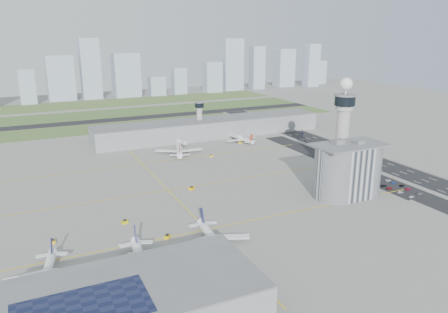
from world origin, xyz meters
name	(u,v)px	position (x,y,z in m)	size (l,w,h in m)	color
ground	(250,196)	(0.00, 0.00, 0.00)	(1000.00, 1000.00, 0.00)	gray
grass_strip_0	(126,126)	(-20.00, 225.00, 0.04)	(480.00, 50.00, 0.08)	#49602D
grass_strip_1	(111,114)	(-20.00, 300.00, 0.04)	(480.00, 60.00, 0.08)	#486831
grass_strip_2	(99,104)	(-20.00, 380.00, 0.04)	(480.00, 70.00, 0.08)	#546A32
runway	(118,120)	(-20.00, 262.00, 0.06)	(480.00, 22.00, 0.10)	black
highway	(396,170)	(115.00, 0.00, 0.05)	(28.00, 500.00, 0.10)	black
barrier_left	(381,172)	(101.00, 0.00, 0.60)	(0.60, 500.00, 1.20)	#9E9E99
barrier_right	(411,167)	(129.00, 0.00, 0.60)	(0.60, 500.00, 1.20)	#9E9E99
landside_road	(380,180)	(90.00, -10.00, 0.04)	(18.00, 260.00, 0.08)	black
parking_lot	(391,186)	(88.00, -22.00, 0.05)	(20.00, 44.00, 0.10)	black
taxiway_line_h_0	(207,230)	(-40.00, -30.00, 0.01)	(260.00, 0.60, 0.01)	yellow
taxiway_line_h_1	(168,190)	(-40.00, 30.00, 0.01)	(260.00, 0.60, 0.01)	yellow
taxiway_line_h_2	(142,164)	(-40.00, 90.00, 0.01)	(260.00, 0.60, 0.01)	yellow
taxiway_line_v	(168,190)	(-40.00, 30.00, 0.01)	(0.60, 260.00, 0.01)	yellow
control_tower	(343,124)	(72.00, 8.00, 35.04)	(14.00, 14.00, 64.50)	#ADAAA5
secondary_tower	(199,116)	(30.00, 150.00, 18.80)	(8.60, 8.60, 31.90)	#ADAAA5
admin_building	(348,170)	(51.99, -22.00, 15.30)	(42.00, 24.00, 33.50)	#B2B2B7
terminal_pier	(211,128)	(40.00, 148.00, 7.90)	(210.00, 32.00, 15.80)	gray
near_terminal	(134,302)	(-88.07, -82.02, 6.43)	(84.00, 42.00, 13.00)	gray
airplane_near_a	(46,270)	(-113.20, -45.99, 5.19)	(37.05, 31.49, 10.37)	white
airplane_near_b	(141,259)	(-78.50, -54.67, 5.96)	(42.59, 36.20, 11.92)	white
airplane_near_c	(214,235)	(-43.85, -47.39, 5.68)	(40.55, 34.46, 11.35)	white
airplane_far_a	(179,146)	(-5.76, 105.41, 6.09)	(43.51, 36.99, 12.18)	white
airplane_far_b	(241,136)	(55.76, 118.46, 4.86)	(34.71, 29.51, 9.72)	white
jet_bridge_near_0	(50,296)	(-113.00, -61.00, 2.85)	(14.00, 3.00, 5.70)	silver
jet_bridge_near_1	(134,276)	(-83.00, -61.00, 2.85)	(14.00, 3.00, 5.70)	silver
jet_bridge_near_2	(207,259)	(-53.00, -61.00, 2.85)	(14.00, 3.00, 5.70)	silver
jet_bridge_far_0	(177,141)	(2.00, 132.00, 2.85)	(14.00, 3.00, 5.70)	silver
jet_bridge_far_1	(230,135)	(52.00, 132.00, 2.85)	(14.00, 3.00, 5.70)	silver
tug_0	(53,241)	(-108.50, -12.87, 0.90)	(2.13, 3.09, 1.80)	gold
tug_1	(167,236)	(-60.01, -30.34, 0.94)	(2.21, 3.22, 1.87)	#E1B209
tug_2	(125,222)	(-74.10, -5.76, 0.94)	(2.23, 3.24, 1.88)	#CDBC08
tug_3	(192,188)	(-26.36, 25.13, 0.99)	(2.34, 3.40, 1.97)	#F4A805
tug_4	(211,156)	(12.95, 85.55, 0.82)	(1.95, 2.84, 1.65)	gold
tug_5	(240,142)	(52.65, 113.68, 0.93)	(2.19, 3.19, 1.85)	yellow
car_lot_0	(411,197)	(83.58, -41.43, 0.58)	(1.38, 3.43, 1.17)	white
car_lot_1	(400,192)	(83.24, -33.57, 0.62)	(1.32, 3.79, 1.25)	#8D919F
car_lot_2	(390,188)	(82.86, -25.51, 0.59)	(1.95, 4.22, 1.17)	#B12428
car_lot_3	(384,186)	(82.88, -20.68, 0.62)	(1.73, 4.25, 1.23)	black
car_lot_4	(378,182)	(83.86, -14.44, 0.66)	(1.56, 3.87, 1.32)	navy
car_lot_5	(365,177)	(84.18, -3.08, 0.60)	(1.28, 3.67, 1.21)	silver
car_lot_6	(420,194)	(91.85, -40.19, 0.62)	(2.06, 4.46, 1.24)	gray
car_lot_7	(408,189)	(91.81, -31.60, 0.61)	(1.71, 4.20, 1.22)	#B31541
car_lot_8	(402,185)	(93.19, -25.24, 0.59)	(1.38, 3.43, 1.17)	black
car_lot_9	(394,183)	(92.30, -19.48, 0.55)	(1.16, 3.31, 1.09)	navy
car_lot_10	(388,180)	(92.87, -14.38, 0.59)	(1.96, 4.24, 1.18)	silver
car_lot_11	(377,175)	(93.44, -3.70, 0.57)	(1.60, 3.94, 1.14)	#AAABB0
car_hw_1	(357,155)	(114.83, 39.69, 0.57)	(1.21, 3.47, 1.14)	black
car_hw_2	(303,133)	(121.32, 120.03, 0.58)	(1.93, 4.19, 1.16)	navy
car_hw_4	(259,123)	(108.56, 179.94, 0.58)	(1.37, 3.40, 1.16)	slate
skyline_bldg_6	(27,87)	(-102.68, 417.90, 22.60)	(20.04, 16.03, 45.20)	#9EADC1
skyline_bldg_7	(60,78)	(-59.44, 436.89, 30.61)	(35.76, 28.61, 61.22)	#9EADC1
skyline_bldg_8	(90,69)	(-19.42, 431.56, 41.69)	(26.33, 21.06, 83.39)	#9EADC1
skyline_bldg_9	(126,75)	(30.27, 432.32, 31.06)	(36.96, 29.57, 62.11)	#9EADC1
skyline_bldg_10	(157,86)	(73.27, 423.68, 13.87)	(23.01, 18.41, 27.75)	#9EADC1
skyline_bldg_11	(179,81)	(108.28, 423.34, 19.48)	(20.22, 16.18, 38.97)	#9EADC1
skyline_bldg_12	(212,77)	(162.17, 421.29, 23.44)	(26.14, 20.92, 46.89)	#9EADC1
skyline_bldg_13	(231,64)	(201.27, 433.27, 40.60)	(32.26, 25.81, 81.20)	#9EADC1
skyline_bldg_14	(257,68)	(244.74, 426.38, 34.37)	(21.59, 17.28, 68.75)	#9EADC1
skyline_bldg_15	(284,68)	(302.83, 435.54, 31.70)	(30.25, 24.20, 63.40)	#9EADC1
skyline_bldg_16	(311,65)	(345.49, 415.96, 35.78)	(23.04, 18.43, 71.56)	#9EADC1
skyline_bldg_17	(318,72)	(382.05, 443.29, 20.53)	(22.64, 18.11, 41.06)	#9EADC1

